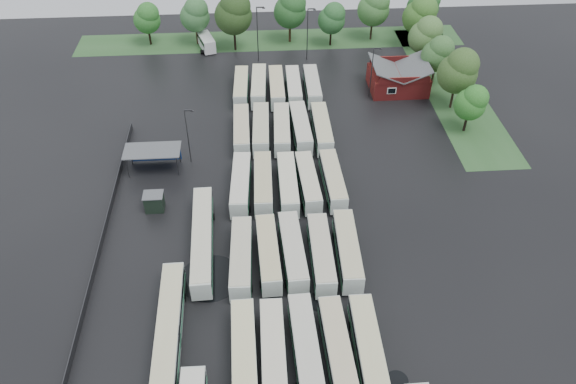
{
  "coord_description": "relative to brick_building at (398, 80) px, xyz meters",
  "views": [
    {
      "loc": [
        -2.04,
        -46.0,
        51.29
      ],
      "look_at": [
        2.0,
        12.0,
        2.5
      ],
      "focal_mm": 35.0,
      "sensor_mm": 36.0,
      "label": 1
    }
  ],
  "objects": [
    {
      "name": "bus_r5c3",
      "position": [
        -18.93,
        -1.0,
        -0.13
      ],
      "size": [
        2.6,
        11.4,
        3.16
      ],
      "rotation": [
        0.0,
        0.0,
        -0.02
      ],
      "color": "silver",
      "rests_on": "ground"
    },
    {
      "name": "bus_r1c4",
      "position": [
        -15.46,
        -55.46,
        -0.05
      ],
      "size": [
        2.69,
        11.91,
        3.3
      ],
      "rotation": [
        0.0,
        0.0,
        -0.01
      ],
      "color": "silver",
      "rests_on": "ground"
    },
    {
      "name": "bus_r1c2",
      "position": [
        -21.87,
        -54.83,
        -0.07
      ],
      "size": [
        2.88,
        11.83,
        3.27
      ],
      "rotation": [
        0.0,
        0.0,
        0.03
      ],
      "color": "silver",
      "rests_on": "ground"
    },
    {
      "name": "lamp_post_ne",
      "position": [
        -5.39,
        -2.29,
        3.55
      ],
      "size": [
        1.44,
        0.28,
        9.34
      ],
      "color": "#2D2D30",
      "rests_on": "ground"
    },
    {
      "name": "tree_north_6",
      "position": [
        9.54,
        21.28,
        5.15
      ],
      "size": [
        6.59,
        6.59,
        10.92
      ],
      "color": "black",
      "rests_on": "ground"
    },
    {
      "name": "bus_r4c3",
      "position": [
        -18.82,
        -14.18,
        -0.04
      ],
      "size": [
        2.87,
        11.96,
        3.31
      ],
      "rotation": [
        0.0,
        0.0,
        0.03
      ],
      "color": "silver",
      "rests_on": "ground"
    },
    {
      "name": "tree_north_0",
      "position": [
        -46.7,
        21.7,
        3.89
      ],
      "size": [
        5.41,
        5.41,
        8.96
      ],
      "color": "black",
      "rests_on": "ground"
    },
    {
      "name": "bus_r2c0",
      "position": [
        -28.43,
        -41.79,
        -0.07
      ],
      "size": [
        2.83,
        11.78,
        3.26
      ],
      "rotation": [
        0.0,
        0.0,
        -0.03
      ],
      "color": "silver",
      "rests_on": "ground"
    },
    {
      "name": "tree_north_1",
      "position": [
        -37.04,
        21.29,
        4.49
      ],
      "size": [
        5.97,
        5.97,
        9.89
      ],
      "color": "black",
      "rests_on": "ground"
    },
    {
      "name": "grass_strip_north",
      "position": [
        -22.0,
        22.03,
        -1.86
      ],
      "size": [
        80.0,
        10.0,
        0.01
      ],
      "primitive_type": "cube",
      "color": "#2B5427",
      "rests_on": "ground"
    },
    {
      "name": "bus_r3c4",
      "position": [
        -15.46,
        -27.78,
        -0.11
      ],
      "size": [
        2.73,
        11.53,
        3.19
      ],
      "rotation": [
        0.0,
        0.0,
        0.03
      ],
      "color": "silver",
      "rests_on": "ground"
    },
    {
      "name": "bus_r1c1",
      "position": [
        -25.23,
        -55.22,
        -0.08
      ],
      "size": [
        2.58,
        11.67,
        3.24
      ],
      "rotation": [
        0.0,
        0.0,
        -0.01
      ],
      "color": "silver",
      "rests_on": "ground"
    },
    {
      "name": "west_fence",
      "position": [
        -46.2,
        -34.77,
        -1.27
      ],
      "size": [
        0.1,
        50.0,
        1.2
      ],
      "primitive_type": "cube",
      "color": "#2D2D30",
      "rests_on": "ground"
    },
    {
      "name": "artic_bus_west_b",
      "position": [
        -33.25,
        -38.36,
        -0.09
      ],
      "size": [
        2.97,
        17.35,
        3.21
      ],
      "rotation": [
        0.0,
        0.0,
        0.03
      ],
      "color": "silver",
      "rests_on": "ground"
    },
    {
      "name": "tree_north_5",
      "position": [
        -0.8,
        20.98,
        5.1
      ],
      "size": [
        6.53,
        6.53,
        10.82
      ],
      "color": "black",
      "rests_on": "ground"
    },
    {
      "name": "bus_r5c1",
      "position": [
        -25.07,
        -0.44,
        -0.06
      ],
      "size": [
        3.08,
        11.92,
        3.29
      ],
      "rotation": [
        0.0,
        0.0,
        -0.05
      ],
      "color": "silver",
      "rests_on": "ground"
    },
    {
      "name": "tree_east_2",
      "position": [
        7.12,
        1.54,
        4.15
      ],
      "size": [
        5.65,
        5.65,
        9.36
      ],
      "color": "#3C2E1E",
      "rests_on": "ground"
    },
    {
      "name": "tree_east_1",
      "position": [
        8.05,
        -7.0,
        5.25
      ],
      "size": [
        6.67,
        6.67,
        11.05
      ],
      "color": "black",
      "rests_on": "ground"
    },
    {
      "name": "bus_r2c4",
      "position": [
        -15.46,
        -41.48,
        -0.05
      ],
      "size": [
        2.89,
        11.96,
        3.31
      ],
      "rotation": [
        0.0,
        0.0,
        -0.03
      ],
      "color": "silver",
      "rests_on": "ground"
    },
    {
      "name": "bus_r4c0",
      "position": [
        -28.21,
        -14.23,
        -0.09
      ],
      "size": [
        2.52,
        11.64,
        3.24
      ],
      "rotation": [
        0.0,
        0.0,
        0.0
      ],
      "color": "silver",
      "rests_on": "ground"
    },
    {
      "name": "bus_r1c3",
      "position": [
        -18.62,
        -55.23,
        -0.1
      ],
      "size": [
        2.81,
        11.59,
        3.21
      ],
      "rotation": [
        0.0,
        0.0,
        0.03
      ],
      "color": "silver",
      "rests_on": "ground"
    },
    {
      "name": "bus_r3c1",
      "position": [
        -25.29,
        -27.79,
        -0.08
      ],
      "size": [
        2.73,
        11.71,
        3.25
      ],
      "rotation": [
        0.0,
        0.0,
        -0.02
      ],
      "color": "silver",
      "rests_on": "ground"
    },
    {
      "name": "bus_r5c4",
      "position": [
        -15.62,
        -1.05,
        -0.1
      ],
      "size": [
        2.62,
        11.57,
        3.21
      ],
      "rotation": [
        0.0,
        0.0,
        -0.01
      ],
      "color": "silver",
      "rests_on": "ground"
    },
    {
      "name": "lamp_post_nw",
      "position": [
        -35.88,
        -19.52,
        3.43
      ],
      "size": [
        1.4,
        0.27,
        9.11
      ],
      "color": "#2D2D30",
      "rests_on": "ground"
    },
    {
      "name": "bus_r2c3",
      "position": [
        -18.74,
        -41.9,
        -0.07
      ],
      "size": [
        2.62,
        11.79,
        3.27
      ],
      "rotation": [
        0.0,
        0.0,
        -0.01
      ],
      "color": "silver",
      "rests_on": "ground"
    },
    {
      "name": "tree_east_0",
      "position": [
        8.18,
        -14.27,
        3.52
      ],
      "size": [
        5.08,
        5.06,
        8.39
      ],
      "color": "black",
      "rests_on": "ground"
    },
    {
      "name": "utility_hut",
      "position": [
        -40.2,
        -30.17,
        -0.55
      ],
      "size": [
        2.7,
        2.2,
        2.62
      ],
      "color": "black",
      "rests_on": "ground"
    },
    {
      "name": "lamp_post_back_e",
      "position": [
        -15.1,
        12.79,
        4.15
      ],
      "size": [
        1.6,
        0.31,
        10.37
      ],
      "color": "#2D2D30",
      "rests_on": "ground"
    },
    {
      "name": "artic_bus_west_c",
      "position": [
        -36.13,
        -51.91,
        -0.1
      ],
      "size": [
        2.7,
        17.2,
        3.19
      ],
      "rotation": [
        0.0,
        0.0,
        0.02
      ],
      "color": "silver",
      "rests_on": "ground"
    },
    {
      "name": "bus_r3c0",
      "position": [
        -28.41,
        -27.77,
        -0.08
      ],
      "size": [
        3.06,
        11.78,
        3.25
      ],
      "rotation": [
        0.0,
        0.0,
        -0.05
      ],
      "color": "silver",
      "rests_on": "ground"
    },
    {
      "name": "bus_r4c4",
      "position": [
        -15.53,
        -14.71,
        -0.05
      ],
      "size": [
        2.62,
        11.86,
        3.3
      ],
      "rotation": [
        0.0,
        0.0,
        -0.01
      ],
      "color": "silver",
      "rests_on": "ground"
    },
    {
      "name": "tree_east_3",
      "position": [
        6.57,
        8.09,
        4.73
      ],
      "size": [
        6.19,
        6.19,
        10.26
      ],
      "color": "black",
      "rests_on": "ground"
    },
    {
      "name": "puddle_4",
      "position": [
        -12.78,
        -58.27,
        -1.86
      ],
      "size": [
        2.3,
        2.3,
        0.01
      ],
      "primitive_type": "cylinder",
      "color": "black",
      "rests_on": "ground"
    },
    {
      "name": "bus_r3c2",
      "position": [
        -21.85,
        -28.17,
        -0.08
      ],
      "size": [
        2.54,
        11.7,
        3.25
      ],
      "rotation": [
        0.0,
        0.0,
        -0.0
      ],
      "color": "silver",
      "rests_on": "ground"
    },
    {
      "name": "bus_r3c3",
      "position": [
        -18.97,
        -27.91,
        -0.13
      ],
      "size": [
        2.91,
        11.43,
        3.15
      ],
      "rotation": [
        0.0,
        0.0,
        0.05
      ],
      "color": "silver",
      "rests_on": "ground"
    },
    {
      "name": "bus_r1c0",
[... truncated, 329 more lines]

